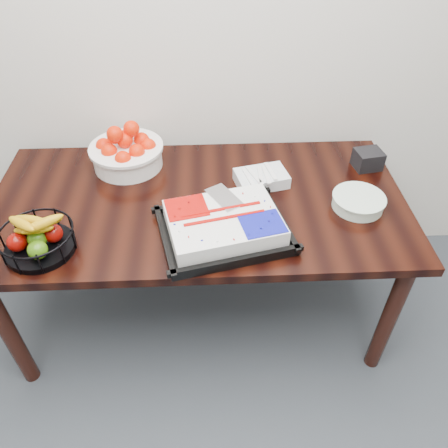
{
  "coord_description": "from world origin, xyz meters",
  "views": [
    {
      "loc": [
        0.05,
        0.52,
        1.93
      ],
      "look_at": [
        0.1,
        1.75,
        0.83
      ],
      "focal_mm": 35.0,
      "sensor_mm": 36.0,
      "label": 1
    }
  ],
  "objects_px": {
    "napkin_box": "(368,159)",
    "tangerine_bowl": "(126,148)",
    "fruit_basket": "(37,238)",
    "table": "(199,215)",
    "cake_tray": "(224,225)",
    "plate_stack": "(358,202)"
  },
  "relations": [
    {
      "from": "napkin_box",
      "to": "tangerine_bowl",
      "type": "bearing_deg",
      "value": 176.66
    },
    {
      "from": "tangerine_bowl",
      "to": "fruit_basket",
      "type": "height_order",
      "value": "tangerine_bowl"
    },
    {
      "from": "table",
      "to": "fruit_basket",
      "type": "xyz_separation_m",
      "value": [
        -0.59,
        -0.28,
        0.15
      ]
    },
    {
      "from": "table",
      "to": "plate_stack",
      "type": "bearing_deg",
      "value": -6.81
    },
    {
      "from": "napkin_box",
      "to": "cake_tray",
      "type": "bearing_deg",
      "value": -148.02
    },
    {
      "from": "table",
      "to": "plate_stack",
      "type": "xyz_separation_m",
      "value": [
        0.68,
        -0.08,
        0.11
      ]
    },
    {
      "from": "table",
      "to": "cake_tray",
      "type": "bearing_deg",
      "value": -65.5
    },
    {
      "from": "tangerine_bowl",
      "to": "table",
      "type": "bearing_deg",
      "value": -40.2
    },
    {
      "from": "fruit_basket",
      "to": "cake_tray",
      "type": "bearing_deg",
      "value": 4.71
    },
    {
      "from": "tangerine_bowl",
      "to": "fruit_basket",
      "type": "relative_size",
      "value": 1.24
    },
    {
      "from": "tangerine_bowl",
      "to": "plate_stack",
      "type": "relative_size",
      "value": 1.55
    },
    {
      "from": "table",
      "to": "tangerine_bowl",
      "type": "xyz_separation_m",
      "value": [
        -0.33,
        0.28,
        0.18
      ]
    },
    {
      "from": "fruit_basket",
      "to": "napkin_box",
      "type": "xyz_separation_m",
      "value": [
        1.39,
        0.49,
        -0.02
      ]
    },
    {
      "from": "table",
      "to": "fruit_basket",
      "type": "bearing_deg",
      "value": -154.71
    },
    {
      "from": "table",
      "to": "tangerine_bowl",
      "type": "bearing_deg",
      "value": 139.8
    },
    {
      "from": "table",
      "to": "plate_stack",
      "type": "height_order",
      "value": "plate_stack"
    },
    {
      "from": "cake_tray",
      "to": "fruit_basket",
      "type": "bearing_deg",
      "value": -175.29
    },
    {
      "from": "cake_tray",
      "to": "plate_stack",
      "type": "relative_size",
      "value": 2.52
    },
    {
      "from": "tangerine_bowl",
      "to": "fruit_basket",
      "type": "distance_m",
      "value": 0.62
    },
    {
      "from": "cake_tray",
      "to": "tangerine_bowl",
      "type": "height_order",
      "value": "tangerine_bowl"
    },
    {
      "from": "table",
      "to": "napkin_box",
      "type": "bearing_deg",
      "value": 14.85
    },
    {
      "from": "cake_tray",
      "to": "plate_stack",
      "type": "bearing_deg",
      "value": 13.99
    }
  ]
}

